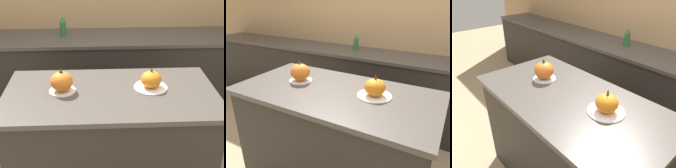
{
  "view_description": "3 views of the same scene",
  "coord_description": "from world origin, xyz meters",
  "views": [
    {
      "loc": [
        -0.08,
        -1.9,
        1.96
      ],
      "look_at": [
        0.01,
        -0.02,
        0.99
      ],
      "focal_mm": 50.0,
      "sensor_mm": 36.0,
      "label": 1
    },
    {
      "loc": [
        0.74,
        -1.26,
        1.56
      ],
      "look_at": [
        0.03,
        -0.01,
        0.98
      ],
      "focal_mm": 35.0,
      "sensor_mm": 36.0,
      "label": 2
    },
    {
      "loc": [
        0.97,
        -0.89,
        1.73
      ],
      "look_at": [
        -0.03,
        -0.02,
        1.01
      ],
      "focal_mm": 35.0,
      "sensor_mm": 36.0,
      "label": 3
    }
  ],
  "objects": [
    {
      "name": "kitchen_island",
      "position": [
        0.0,
        0.0,
        0.46
      ],
      "size": [
        1.49,
        0.77,
        0.92
      ],
      "color": "#2D2823",
      "rests_on": "ground_plane"
    },
    {
      "name": "pumpkin_cake_right",
      "position": [
        0.29,
        0.05,
        0.97
      ],
      "size": [
        0.24,
        0.24,
        0.17
      ],
      "color": "white",
      "rests_on": "kitchen_island"
    },
    {
      "name": "bottle_tall",
      "position": [
        -0.44,
        1.31,
        1.0
      ],
      "size": [
        0.06,
        0.06,
        0.21
      ],
      "color": "#2D6B38",
      "rests_on": "back_counter"
    },
    {
      "name": "back_counter",
      "position": [
        0.0,
        1.26,
        0.45
      ],
      "size": [
        6.0,
        0.6,
        0.9
      ],
      "color": "#2D2823",
      "rests_on": "ground_plane"
    },
    {
      "name": "pumpkin_cake_left",
      "position": [
        -0.34,
        0.03,
        0.99
      ],
      "size": [
        0.19,
        0.19,
        0.18
      ],
      "color": "white",
      "rests_on": "kitchen_island"
    }
  ]
}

